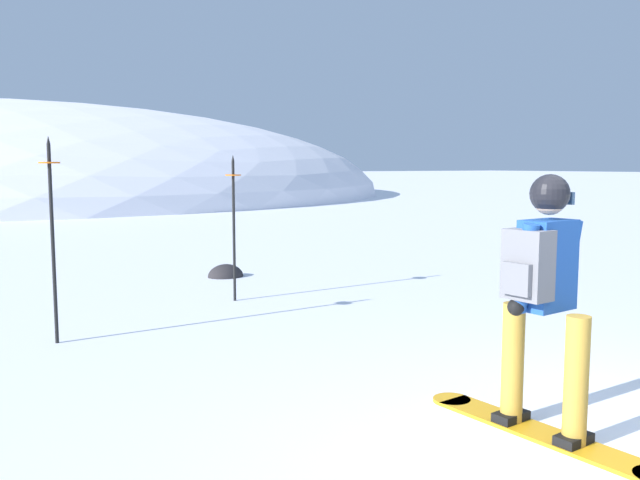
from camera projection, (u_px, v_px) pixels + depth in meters
name	position (u px, v px, depth m)	size (l,w,h in m)	color
ridge_peak_main	(11.00, 196.00, 38.75)	(43.51, 39.16, 10.50)	white
snowboarder_main	(543.00, 299.00, 4.30)	(0.64, 1.83, 1.71)	orange
piste_marker_near	(52.00, 227.00, 6.58)	(0.20, 0.20, 2.05)	black
piste_marker_far	(234.00, 218.00, 8.68)	(0.20, 0.20, 1.90)	black
rock_dark	(226.00, 277.00, 10.68)	(0.57, 0.49, 0.40)	#282628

